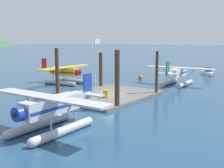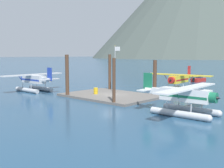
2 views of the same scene
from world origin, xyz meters
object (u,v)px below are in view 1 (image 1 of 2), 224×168
(mooring_buoy, at_px, (140,77))
(boat_white_open_se, at_px, (208,73))
(seaplane_silver_port_aft, at_px, (51,111))
(fuel_drum, at_px, (106,94))
(flagpole, at_px, (96,59))
(seaplane_white_stbd_aft, at_px, (178,75))
(seaplane_yellow_bow_right, at_px, (64,74))

(mooring_buoy, distance_m, boat_white_open_se, 15.33)
(seaplane_silver_port_aft, bearing_deg, boat_white_open_se, 0.73)
(fuel_drum, bearing_deg, seaplane_silver_port_aft, -163.90)
(flagpole, distance_m, seaplane_silver_port_aft, 13.70)
(flagpole, bearing_deg, fuel_drum, -118.86)
(seaplane_white_stbd_aft, bearing_deg, seaplane_silver_port_aft, -178.56)
(fuel_drum, xyz_separation_m, seaplane_white_stbd_aft, (14.76, -2.46, 0.84))
(seaplane_yellow_bow_right, distance_m, boat_white_open_se, 28.65)
(fuel_drum, distance_m, seaplane_silver_port_aft, 11.22)
(mooring_buoy, relative_size, boat_white_open_se, 0.18)
(fuel_drum, relative_size, seaplane_silver_port_aft, 0.08)
(mooring_buoy, xyz_separation_m, seaplane_white_stbd_aft, (-2.31, -7.68, 1.19))
(flagpole, xyz_separation_m, seaplane_silver_port_aft, (-12.16, -5.65, -2.84))
(fuel_drum, bearing_deg, mooring_buoy, 17.01)
(seaplane_yellow_bow_right, xyz_separation_m, boat_white_open_se, (24.40, -14.97, -1.09))
(seaplane_silver_port_aft, distance_m, boat_white_open_se, 41.02)
(seaplane_yellow_bow_right, bearing_deg, seaplane_white_stbd_aft, -59.06)
(mooring_buoy, relative_size, seaplane_silver_port_aft, 0.07)
(mooring_buoy, bearing_deg, fuel_drum, -162.99)
(seaplane_silver_port_aft, relative_size, seaplane_yellow_bow_right, 0.99)
(fuel_drum, xyz_separation_m, mooring_buoy, (17.06, 5.22, -0.35))
(mooring_buoy, xyz_separation_m, seaplane_silver_port_aft, (-27.81, -8.32, 1.19))
(mooring_buoy, distance_m, seaplane_silver_port_aft, 29.05)
(fuel_drum, distance_m, seaplane_yellow_bow_right, 13.73)
(mooring_buoy, bearing_deg, flagpole, -170.32)
(mooring_buoy, height_order, seaplane_silver_port_aft, seaplane_silver_port_aft)
(flagpole, xyz_separation_m, seaplane_yellow_bow_right, (4.45, 9.85, -2.84))
(mooring_buoy, bearing_deg, seaplane_yellow_bow_right, 147.38)
(flagpole, xyz_separation_m, seaplane_white_stbd_aft, (13.35, -5.01, -2.84))
(seaplane_yellow_bow_right, bearing_deg, seaplane_silver_port_aft, -136.97)
(seaplane_silver_port_aft, bearing_deg, seaplane_yellow_bow_right, 43.03)
(mooring_buoy, relative_size, seaplane_white_stbd_aft, 0.07)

